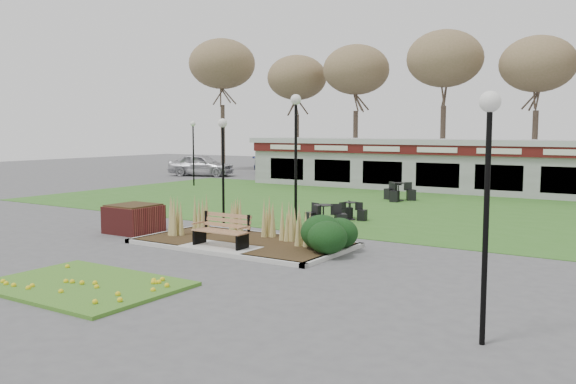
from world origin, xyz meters
The scene contains 18 objects.
ground centered at (0.00, 0.00, 0.00)m, with size 100.00×100.00×0.00m, color #515154.
lawn centered at (0.00, 12.00, 0.01)m, with size 34.00×16.00×0.02m, color #346B21.
flower_bed centered at (0.00, -4.60, 0.07)m, with size 4.20×3.00×0.16m.
planting_bed centered at (1.27, 1.35, 0.37)m, with size 6.75×3.40×1.27m.
park_bench centered at (0.00, 0.25, 0.59)m, with size 1.70×0.66×0.93m.
brick_planter centered at (-4.40, 1.00, 0.48)m, with size 1.50×1.50×0.95m.
food_pavilion centered at (0.00, 19.96, 1.48)m, with size 24.60×3.40×2.90m.
tree_backdrop centered at (0.00, 28.00, 8.36)m, with size 47.24×5.24×10.36m.
lamp_post_near_right centered at (8.34, -3.50, 2.94)m, with size 0.33×0.33×4.04m.
lamp_post_mid_left centered at (-1.22, 6.15, 3.45)m, with size 0.39×0.39×4.74m.
lamp_post_mid_right centered at (-2.53, 3.46, 2.78)m, with size 0.32×0.32×3.82m.
lamp_post_far_left centered at (-14.00, 14.86, 2.87)m, with size 0.33×0.33×3.94m.
bistro_set_a centered at (-0.44, 14.26, 0.31)m, with size 1.61×1.48×0.86m.
bistro_set_b centered at (0.62, 5.00, 0.30)m, with size 1.56×1.48×0.84m.
bistro_set_c centered at (0.44, 7.40, 0.24)m, with size 1.13×1.26×0.67m.
car_silver centered at (-18.86, 21.20, 0.82)m, with size 1.93×4.81×1.64m, color #BBBBC0.
car_black centered at (-11.48, 21.00, 0.63)m, with size 1.34×3.84×1.27m, color black.
car_blue centered at (-15.35, 27.00, 0.68)m, with size 1.92×4.72×1.37m, color navy.
Camera 1 is at (10.84, -13.17, 3.45)m, focal length 38.00 mm.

